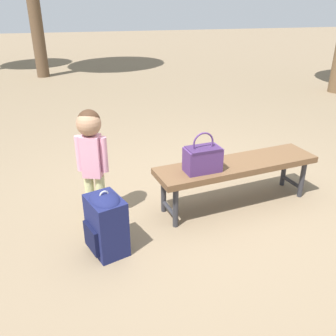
{
  "coord_description": "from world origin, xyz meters",
  "views": [
    {
      "loc": [
        1.02,
        2.99,
        1.87
      ],
      "look_at": [
        0.32,
        0.05,
        0.45
      ],
      "focal_mm": 39.09,
      "sensor_mm": 36.0,
      "label": 1
    }
  ],
  "objects_px": {
    "handbag": "(203,158)",
    "child_standing": "(91,149)",
    "park_bench": "(237,168)",
    "backpack_large": "(106,222)"
  },
  "relations": [
    {
      "from": "handbag",
      "to": "child_standing",
      "type": "relative_size",
      "value": 0.36
    },
    {
      "from": "park_bench",
      "to": "child_standing",
      "type": "relative_size",
      "value": 1.59
    },
    {
      "from": "park_bench",
      "to": "handbag",
      "type": "height_order",
      "value": "handbag"
    },
    {
      "from": "backpack_large",
      "to": "child_standing",
      "type": "bearing_deg",
      "value": -83.94
    },
    {
      "from": "child_standing",
      "to": "backpack_large",
      "type": "relative_size",
      "value": 1.88
    },
    {
      "from": "child_standing",
      "to": "backpack_large",
      "type": "distance_m",
      "value": 0.67
    },
    {
      "from": "park_bench",
      "to": "backpack_large",
      "type": "height_order",
      "value": "backpack_large"
    },
    {
      "from": "park_bench",
      "to": "handbag",
      "type": "relative_size",
      "value": 4.47
    },
    {
      "from": "handbag",
      "to": "park_bench",
      "type": "bearing_deg",
      "value": -165.01
    },
    {
      "from": "child_standing",
      "to": "backpack_large",
      "type": "bearing_deg",
      "value": 96.06
    }
  ]
}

